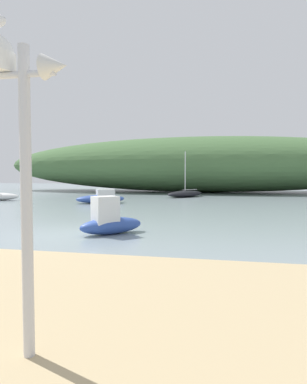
# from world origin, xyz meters

# --- Properties ---
(ground_plane) EXTENTS (120.00, 120.00, 0.00)m
(ground_plane) POSITION_xyz_m (0.00, 0.00, 0.00)
(ground_plane) COLOR gray
(distant_hill) EXTENTS (49.41, 13.01, 6.56)m
(distant_hill) POSITION_xyz_m (2.42, 30.21, 3.28)
(distant_hill) COLOR #476B3D
(distant_hill) RESTS_ON ground
(mast_structure) EXTENTS (1.06, 0.45, 3.43)m
(mast_structure) POSITION_xyz_m (3.29, -8.13, 2.96)
(mast_structure) COLOR silver
(mast_structure) RESTS_ON beach_sand
(sailboat_outer_mooring) EXTENTS (3.74, 4.29, 4.22)m
(sailboat_outer_mooring) POSITION_xyz_m (1.72, 20.48, 0.32)
(sailboat_outer_mooring) COLOR black
(sailboat_outer_mooring) RESTS_ON ground
(motorboat_centre_water) EXTENTS (3.72, 2.92, 1.04)m
(motorboat_centre_water) POSITION_xyz_m (-3.50, 12.55, 0.40)
(motorboat_centre_water) COLOR #2D4C9E
(motorboat_centre_water) RESTS_ON ground
(motorboat_far_left) EXTENTS (2.25, 2.31, 1.37)m
(motorboat_far_left) POSITION_xyz_m (1.44, 0.27, 0.48)
(motorboat_far_left) COLOR #2D4C9E
(motorboat_far_left) RESTS_ON ground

